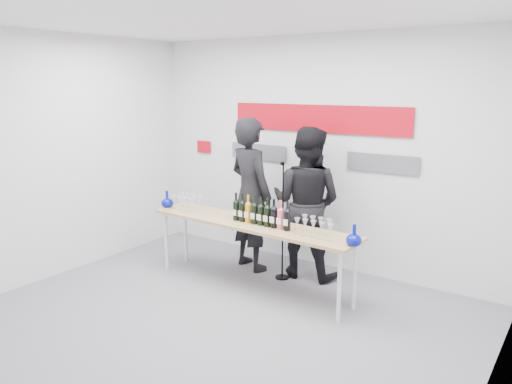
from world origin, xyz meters
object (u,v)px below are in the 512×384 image
(tasting_table, at_px, (251,227))
(presenter_right, at_px, (306,203))
(mic_stand, at_px, (282,244))
(presenter_left, at_px, (251,194))

(tasting_table, distance_m, presenter_right, 0.82)
(mic_stand, bearing_deg, presenter_right, 42.60)
(presenter_right, height_order, mic_stand, presenter_right)
(presenter_right, bearing_deg, presenter_left, 7.33)
(presenter_left, bearing_deg, mic_stand, -172.43)
(presenter_left, height_order, mic_stand, presenter_left)
(tasting_table, xyz_separation_m, presenter_right, (0.33, 0.72, 0.20))
(presenter_left, xyz_separation_m, presenter_right, (0.72, 0.17, -0.05))
(tasting_table, bearing_deg, presenter_right, 67.44)
(mic_stand, bearing_deg, tasting_table, -124.29)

